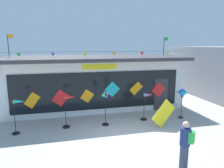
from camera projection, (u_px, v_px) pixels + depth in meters
The scene contains 9 objects.
ground_plane at pixel (126, 139), 9.04m from camera, with size 80.00×80.00×0.00m, color #ADAAA5.
kite_shop_building at pixel (94, 80), 14.17m from camera, with size 11.40×5.39×4.76m.
wind_spinner_far_left at pixel (18, 111), 9.42m from camera, with size 0.70×0.34×1.65m.
wind_spinner_left at pixel (69, 105), 10.17m from camera, with size 0.70×0.37×1.67m.
wind_spinner_center_left at pixel (105, 104), 10.43m from camera, with size 0.38×0.36×1.83m.
wind_spinner_center_right at pixel (147, 102), 11.25m from camera, with size 0.64×0.35×1.52m.
wind_spinner_right at pixel (182, 94), 11.44m from camera, with size 0.38×0.38×1.69m.
person_near_camera at pixel (185, 144), 6.71m from camera, with size 0.46×0.46×1.68m.
display_kite_on_ground at pixel (164, 113), 10.32m from camera, with size 0.71×0.03×1.30m, color yellow.
Camera 1 is at (-2.62, -8.03, 4.09)m, focal length 32.80 mm.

